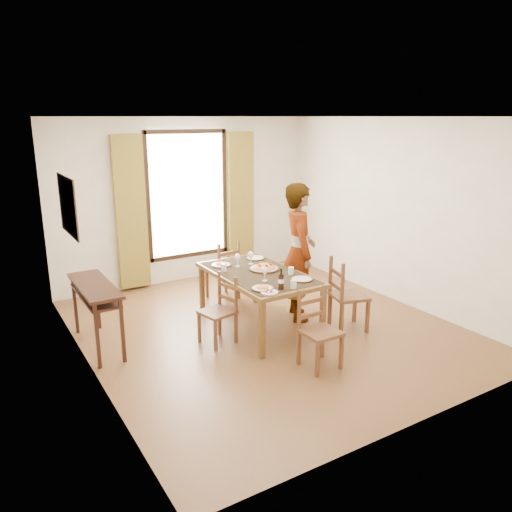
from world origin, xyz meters
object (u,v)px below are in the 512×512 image
console_table (95,293)px  dining_table (258,277)px  pasta_platter (264,266)px  man (299,252)px

console_table → dining_table: (1.97, -0.49, 0.01)m
dining_table → pasta_platter: 0.18m
console_table → dining_table: 2.03m
console_table → dining_table: size_ratio=0.70×
man → pasta_platter: size_ratio=4.68×
console_table → man: size_ratio=0.64×
console_table → pasta_platter: size_ratio=3.00×
console_table → pasta_platter: 2.14m
man → console_table: bearing=102.5°
console_table → man: bearing=-10.5°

